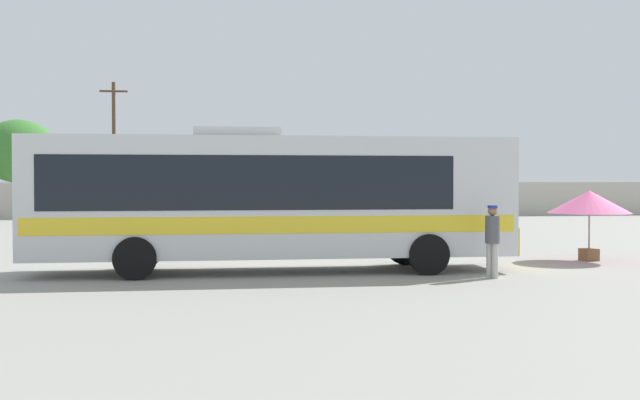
% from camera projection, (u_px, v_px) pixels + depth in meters
% --- Properties ---
extents(ground_plane, '(300.00, 300.00, 0.00)m').
position_uv_depth(ground_plane, '(267.00, 241.00, 31.02)').
color(ground_plane, gray).
extents(perimeter_wall, '(80.00, 0.30, 2.26)m').
position_uv_depth(perimeter_wall, '(241.00, 200.00, 50.65)').
color(perimeter_wall, '#B2AD9E').
rests_on(perimeter_wall, ground_plane).
extents(coach_bus_silver_yellow, '(12.49, 2.84, 3.73)m').
position_uv_depth(coach_bus_silver_yellow, '(267.00, 196.00, 20.57)').
color(coach_bus_silver_yellow, silver).
rests_on(coach_bus_silver_yellow, ground_plane).
extents(attendant_by_bus_door, '(0.49, 0.49, 1.78)m').
position_uv_depth(attendant_by_bus_door, '(492.00, 237.00, 19.29)').
color(attendant_by_bus_door, '#B7B2A8').
rests_on(attendant_by_bus_door, ground_plane).
extents(vendor_umbrella_secondary_pink, '(2.43, 2.43, 2.09)m').
position_uv_depth(vendor_umbrella_secondary_pink, '(589.00, 203.00, 23.44)').
color(vendor_umbrella_secondary_pink, gray).
rests_on(vendor_umbrella_secondary_pink, ground_plane).
extents(parked_car_leftmost_dark_blue, '(4.27, 2.08, 1.51)m').
position_uv_depth(parked_car_leftmost_dark_blue, '(86.00, 208.00, 45.63)').
color(parked_car_leftmost_dark_blue, navy).
rests_on(parked_car_leftmost_dark_blue, ground_plane).
extents(parked_car_second_maroon, '(4.26, 2.10, 1.43)m').
position_uv_depth(parked_car_second_maroon, '(198.00, 208.00, 46.40)').
color(parked_car_second_maroon, maroon).
rests_on(parked_car_second_maroon, ground_plane).
extents(utility_pole_near, '(1.80, 0.24, 8.84)m').
position_uv_depth(utility_pole_near, '(114.00, 147.00, 51.93)').
color(utility_pole_near, '#4C3823').
rests_on(utility_pole_near, ground_plane).
extents(roadside_tree_left, '(5.06, 5.06, 6.51)m').
position_uv_depth(roadside_tree_left, '(19.00, 151.00, 53.58)').
color(roadside_tree_left, brown).
rests_on(roadside_tree_left, ground_plane).
extents(roadside_tree_midleft, '(3.41, 3.41, 5.11)m').
position_uv_depth(roadside_tree_midleft, '(179.00, 162.00, 53.79)').
color(roadside_tree_midleft, brown).
rests_on(roadside_tree_midleft, ground_plane).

